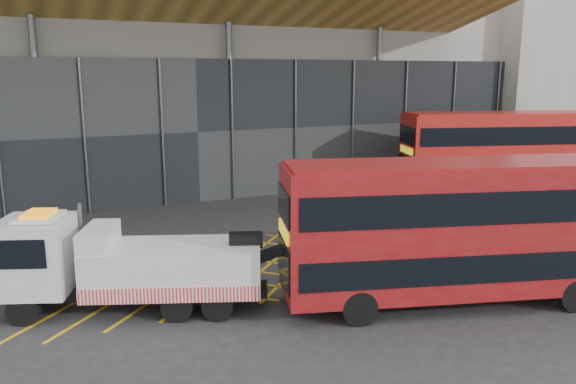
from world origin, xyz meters
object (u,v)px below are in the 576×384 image
bus_towed (462,226)px  bus_second (504,149)px  recovery_truck (123,264)px  worker (351,300)px

bus_towed → bus_second: bearing=57.3°
recovery_truck → bus_second: (23.51, 7.80, 1.25)m
bus_towed → worker: (-3.92, 0.12, -1.82)m
bus_towed → bus_second: bus_second is taller
bus_towed → worker: 4.32m
recovery_truck → worker: bearing=-10.9°
recovery_truck → bus_second: bearing=40.0°
bus_second → worker: size_ratio=8.38×
recovery_truck → worker: 7.05m
bus_towed → bus_second: size_ratio=0.93×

